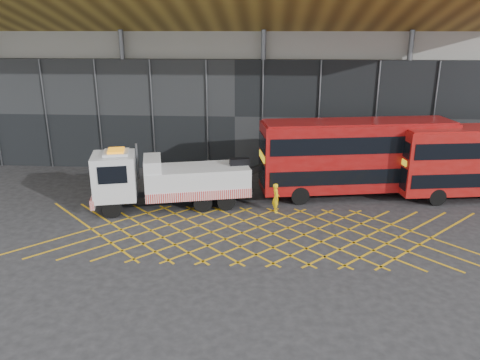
{
  "coord_description": "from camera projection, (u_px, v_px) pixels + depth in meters",
  "views": [
    {
      "loc": [
        4.5,
        -22.14,
        10.17
      ],
      "look_at": [
        3.0,
        1.5,
        2.4
      ],
      "focal_mm": 35.0,
      "sensor_mm": 36.0,
      "label": 1
    }
  ],
  "objects": [
    {
      "name": "worker",
      "position": [
        276.0,
        198.0,
        26.75
      ],
      "size": [
        0.52,
        0.69,
        1.72
      ],
      "primitive_type": "imported",
      "rotation": [
        0.0,
        0.0,
        1.75
      ],
      "color": "yellow",
      "rests_on": "ground_plane"
    },
    {
      "name": "construction_building",
      "position": [
        240.0,
        42.0,
        38.97
      ],
      "size": [
        55.0,
        23.97,
        18.0
      ],
      "color": "#989993",
      "rests_on": "ground_plane"
    },
    {
      "name": "bus_towed",
      "position": [
        356.0,
        155.0,
        28.86
      ],
      "size": [
        12.02,
        4.62,
        4.78
      ],
      "rotation": [
        0.0,
        0.0,
        0.17
      ],
      "color": "maroon",
      "rests_on": "ground_plane"
    },
    {
      "name": "road_markings",
      "position": [
        257.0,
        233.0,
        24.2
      ],
      "size": [
        24.76,
        7.16,
        0.01
      ],
      "color": "gold",
      "rests_on": "ground_plane"
    },
    {
      "name": "ground_plane",
      "position": [
        181.0,
        231.0,
        24.44
      ],
      "size": [
        120.0,
        120.0,
        0.0
      ],
      "primitive_type": "plane",
      "color": "#242426"
    },
    {
      "name": "recovery_truck",
      "position": [
        166.0,
        180.0,
        27.19
      ],
      "size": [
        10.65,
        4.59,
        3.71
      ],
      "rotation": [
        0.0,
        0.0,
        0.24
      ],
      "color": "black",
      "rests_on": "ground_plane"
    }
  ]
}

